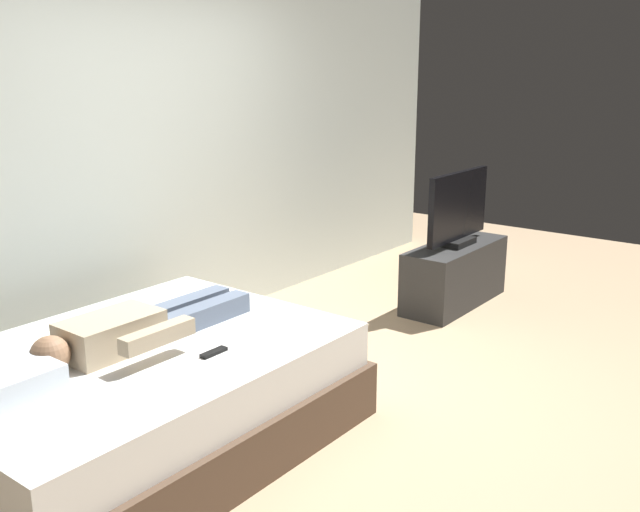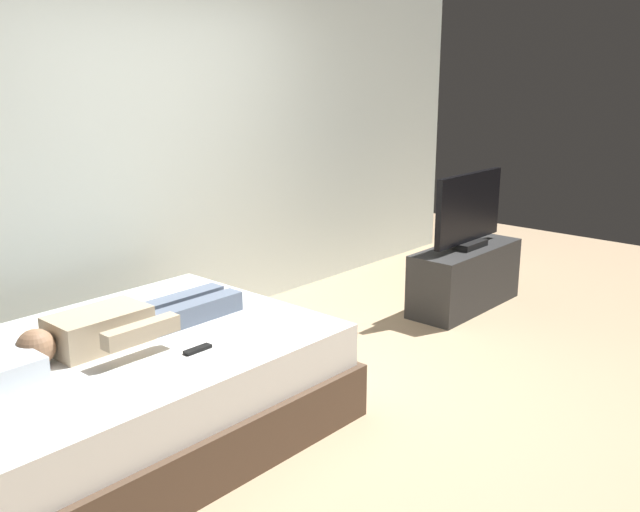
{
  "view_description": "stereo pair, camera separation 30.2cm",
  "coord_description": "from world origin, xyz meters",
  "px_view_note": "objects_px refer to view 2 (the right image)",
  "views": [
    {
      "loc": [
        -3.09,
        -2.21,
        1.9
      ],
      "look_at": [
        0.46,
        0.54,
        0.69
      ],
      "focal_mm": 39.91,
      "sensor_mm": 36.0,
      "label": 1
    },
    {
      "loc": [
        -2.89,
        -2.44,
        1.9
      ],
      "look_at": [
        0.46,
        0.54,
        0.69
      ],
      "focal_mm": 39.91,
      "sensor_mm": 36.0,
      "label": 2
    }
  ],
  "objects_px": {
    "tv_stand": "(465,277)",
    "remote": "(198,349)",
    "tv": "(469,212)",
    "person": "(123,324)",
    "bed": "(127,392)"
  },
  "relations": [
    {
      "from": "person",
      "to": "remote",
      "type": "distance_m",
      "value": 0.44
    },
    {
      "from": "person",
      "to": "tv_stand",
      "type": "distance_m",
      "value": 3.02
    },
    {
      "from": "person",
      "to": "remote",
      "type": "xyz_separation_m",
      "value": [
        0.15,
        -0.4,
        -0.07
      ]
    },
    {
      "from": "tv_stand",
      "to": "person",
      "type": "bearing_deg",
      "value": 175.2
    },
    {
      "from": "person",
      "to": "tv",
      "type": "height_order",
      "value": "tv"
    },
    {
      "from": "bed",
      "to": "tv_stand",
      "type": "height_order",
      "value": "bed"
    },
    {
      "from": "person",
      "to": "tv_stand",
      "type": "height_order",
      "value": "person"
    },
    {
      "from": "remote",
      "to": "tv_stand",
      "type": "relative_size",
      "value": 0.14
    },
    {
      "from": "tv_stand",
      "to": "tv",
      "type": "bearing_deg",
      "value": 0.0
    },
    {
      "from": "bed",
      "to": "person",
      "type": "distance_m",
      "value": 0.36
    },
    {
      "from": "tv_stand",
      "to": "tv",
      "type": "xyz_separation_m",
      "value": [
        0.0,
        0.0,
        0.53
      ]
    },
    {
      "from": "bed",
      "to": "person",
      "type": "relative_size",
      "value": 1.64
    },
    {
      "from": "person",
      "to": "tv_stand",
      "type": "xyz_separation_m",
      "value": [
        2.98,
        -0.25,
        -0.37
      ]
    },
    {
      "from": "remote",
      "to": "tv",
      "type": "distance_m",
      "value": 2.85
    },
    {
      "from": "tv_stand",
      "to": "remote",
      "type": "bearing_deg",
      "value": -176.89
    }
  ]
}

